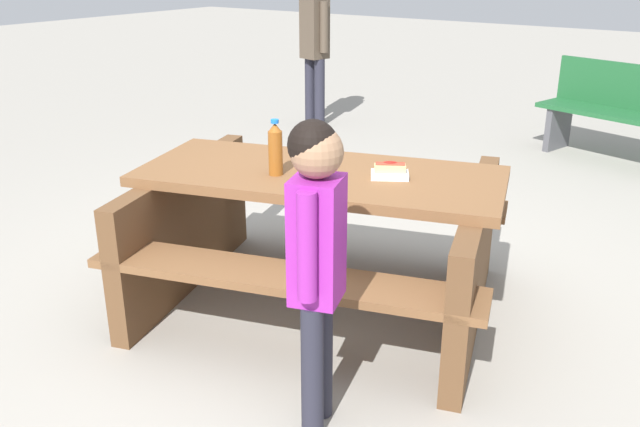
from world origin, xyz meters
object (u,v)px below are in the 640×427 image
park_bench_near (627,112)px  picnic_table (320,228)px  soda_bottle (275,149)px  child_in_coat (316,242)px  hotdog_tray (390,172)px  bystander_adult (314,30)px

park_bench_near → picnic_table: bearing=-100.6°
soda_bottle → child_in_coat: 0.95m
picnic_table → child_in_coat: size_ratio=1.72×
hotdog_tray → park_bench_near: park_bench_near is taller
park_bench_near → bystander_adult: size_ratio=0.99×
soda_bottle → hotdog_tray: bearing=29.3°
bystander_adult → child_in_coat: bearing=-54.6°
picnic_table → bystander_adult: 4.10m
soda_bottle → child_in_coat: bearing=-42.8°
park_bench_near → bystander_adult: 3.15m
soda_bottle → bystander_adult: size_ratio=0.17×
soda_bottle → hotdog_tray: size_ratio=1.30×
hotdog_tray → bystander_adult: (-2.70, 3.19, 0.23)m
hotdog_tray → child_in_coat: 0.94m
picnic_table → hotdog_tray: 0.49m
picnic_table → park_bench_near: size_ratio=1.37×
hotdog_tray → child_in_coat: size_ratio=0.17×
hotdog_tray → child_in_coat: child_in_coat is taller
soda_bottle → hotdog_tray: (0.48, 0.27, -0.10)m
child_in_coat → park_bench_near: bearing=88.0°
picnic_table → park_bench_near: (0.70, 3.72, 0.00)m
child_in_coat → park_bench_near: (0.15, 4.53, -0.34)m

